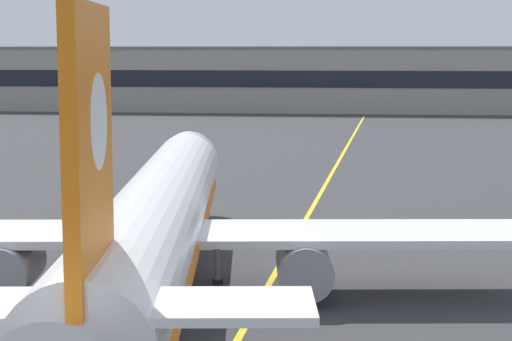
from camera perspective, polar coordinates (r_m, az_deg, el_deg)
name	(u,v)px	position (r m, az deg, el deg)	size (l,w,h in m)	color
taxiway_centreline	(306,218)	(57.00, 3.19, -3.04)	(0.30, 180.00, 0.01)	yellow
airliner_foreground	(157,221)	(38.40, -6.26, -3.16)	(32.35, 41.48, 11.65)	white
terminal_building	(301,79)	(156.59, 2.85, 5.78)	(155.43, 12.40, 11.12)	#9E998E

